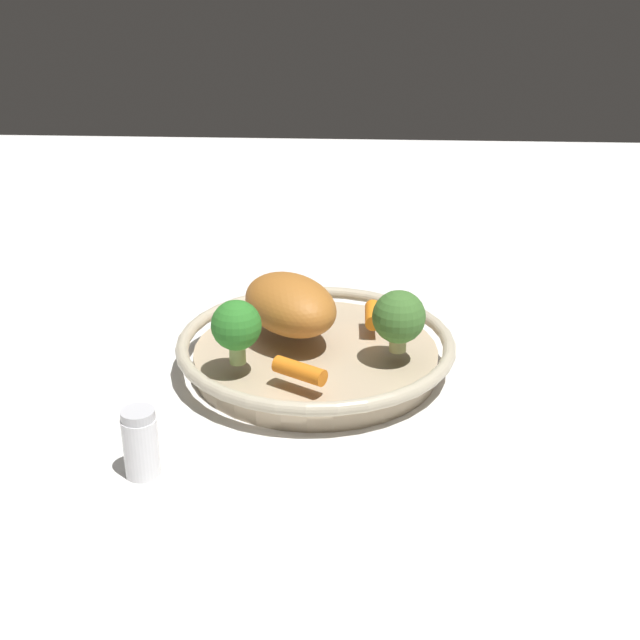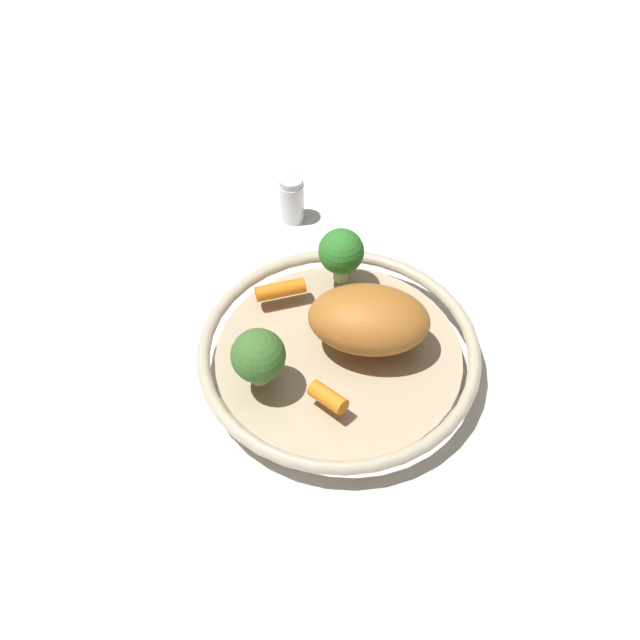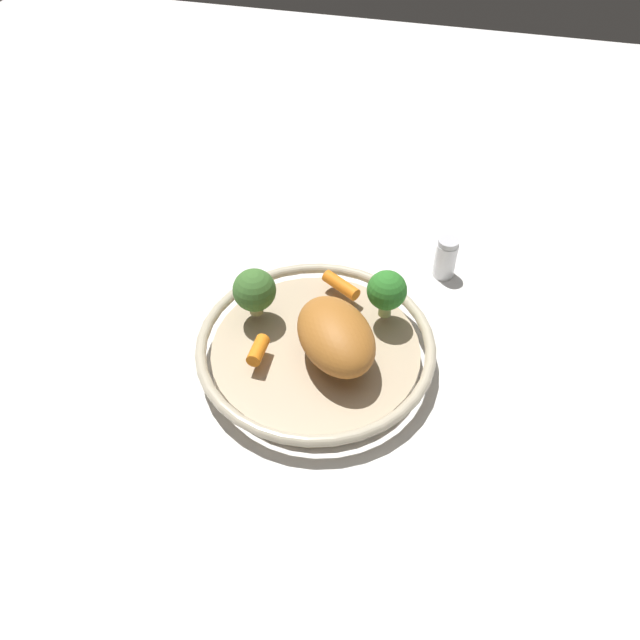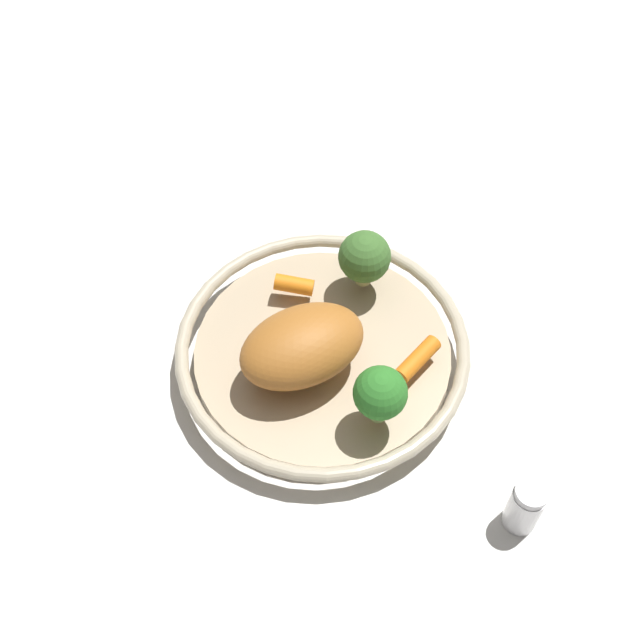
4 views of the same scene
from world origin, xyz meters
The scene contains 8 objects.
ground_plane centered at (0.00, 0.00, 0.00)m, with size 2.53×2.53×0.00m, color silver.
serving_bowl centered at (0.00, 0.00, 0.02)m, with size 0.33×0.33×0.04m.
roast_chicken_piece centered at (0.03, -0.02, 0.08)m, with size 0.14×0.09×0.07m, color #AD6728.
baby_carrot_left centered at (0.01, 0.10, 0.05)m, with size 0.02×0.02×0.06m, color orange.
baby_carrot_center centered at (-0.07, -0.04, 0.05)m, with size 0.02×0.02×0.04m, color orange.
broccoli_floret_edge centered at (-0.09, 0.03, 0.08)m, with size 0.06×0.06×0.07m.
broccoli_floret_small centered at (0.08, 0.07, 0.09)m, with size 0.06×0.06×0.07m.
salt_shaker centered at (0.15, 0.23, 0.03)m, with size 0.03×0.03×0.07m.
Camera 1 is at (-0.06, 0.90, 0.47)m, focal length 48.24 mm.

